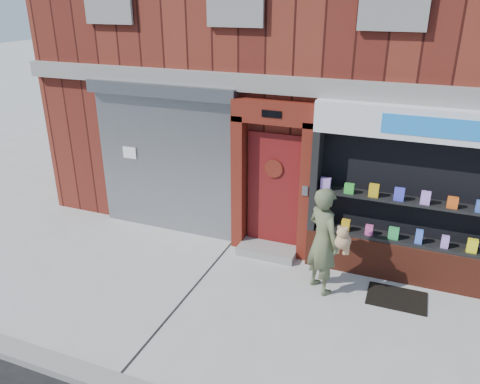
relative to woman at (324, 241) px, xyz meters
The scene contains 7 objects.
ground 1.38m from the woman, 115.14° to the right, with size 80.00×80.00×0.00m, color #9E9E99.
building 5.94m from the woman, 94.96° to the left, with size 12.00×8.16×8.00m.
shutter_bay 3.67m from the woman, 163.90° to the left, with size 3.10×0.30×3.04m.
red_door_bay 1.60m from the woman, 142.09° to the left, with size 1.52×0.58×2.90m.
pharmacy_bay 1.64m from the woman, 33.89° to the left, with size 3.50×0.41×3.00m.
woman is the anchor object (origin of this frame).
doormat 1.53m from the woman, ahead, with size 0.93×0.65×0.02m, color black.
Camera 1 is at (1.62, -5.69, 4.55)m, focal length 35.00 mm.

